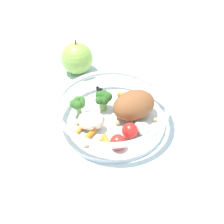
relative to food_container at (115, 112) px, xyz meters
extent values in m
plane|color=silver|center=(-0.01, 0.00, -0.03)|extent=(2.40, 2.40, 0.00)
cylinder|color=white|center=(0.01, 0.00, -0.03)|extent=(0.23, 0.23, 0.01)
torus|color=white|center=(0.01, 0.00, 0.02)|extent=(0.24, 0.24, 0.01)
ellipsoid|color=brown|center=(-0.03, -0.03, 0.01)|extent=(0.11, 0.12, 0.06)
cylinder|color=#7FAD5B|center=(0.04, -0.02, -0.01)|extent=(0.02, 0.02, 0.02)
sphere|color=#2D6023|center=(0.05, -0.02, 0.01)|extent=(0.02, 0.02, 0.02)
sphere|color=#2D6023|center=(0.04, -0.01, 0.01)|extent=(0.02, 0.02, 0.02)
sphere|color=#2D6023|center=(0.03, -0.01, 0.01)|extent=(0.02, 0.02, 0.02)
sphere|color=#2D6023|center=(0.03, -0.02, 0.01)|extent=(0.02, 0.02, 0.02)
sphere|color=#2D6023|center=(0.04, -0.02, 0.01)|extent=(0.02, 0.02, 0.02)
cylinder|color=#8EB766|center=(0.07, 0.03, -0.01)|extent=(0.01, 0.01, 0.03)
sphere|color=#386B28|center=(0.08, 0.03, 0.01)|extent=(0.01, 0.01, 0.01)
sphere|color=#386B28|center=(0.08, 0.04, 0.01)|extent=(0.02, 0.02, 0.02)
sphere|color=#386B28|center=(0.07, 0.03, 0.01)|extent=(0.02, 0.02, 0.02)
sphere|color=#386B28|center=(0.07, 0.04, 0.02)|extent=(0.02, 0.02, 0.02)
sphere|color=#386B28|center=(0.07, 0.03, 0.01)|extent=(0.01, 0.01, 0.01)
sphere|color=#386B28|center=(0.07, 0.02, 0.01)|extent=(0.02, 0.02, 0.02)
sphere|color=#386B28|center=(0.07, 0.02, 0.01)|extent=(0.02, 0.02, 0.02)
sphere|color=#386B28|center=(0.08, 0.02, 0.02)|extent=(0.02, 0.02, 0.02)
sphere|color=silver|center=(0.04, 0.05, -0.01)|extent=(0.03, 0.03, 0.03)
sphere|color=silver|center=(0.04, 0.06, -0.01)|extent=(0.02, 0.02, 0.02)
sphere|color=silver|center=(0.03, 0.06, 0.00)|extent=(0.03, 0.03, 0.03)
sphere|color=silver|center=(0.02, 0.04, 0.00)|extent=(0.03, 0.03, 0.03)
sphere|color=silver|center=(0.03, 0.04, 0.00)|extent=(0.03, 0.03, 0.03)
sphere|color=silver|center=(0.03, 0.04, -0.01)|extent=(0.03, 0.03, 0.03)
sphere|color=silver|center=(-0.06, 0.00, -0.01)|extent=(0.02, 0.02, 0.02)
sphere|color=silver|center=(-0.07, 0.01, -0.01)|extent=(0.02, 0.02, 0.02)
sphere|color=silver|center=(-0.07, 0.00, -0.01)|extent=(0.02, 0.02, 0.02)
sphere|color=silver|center=(-0.07, 0.00, -0.01)|extent=(0.03, 0.03, 0.03)
cube|color=yellow|center=(0.07, -0.04, -0.02)|extent=(0.01, 0.02, 0.00)
cylinder|color=red|center=(0.07, -0.04, -0.01)|extent=(0.01, 0.01, 0.02)
sphere|color=black|center=(0.07, -0.04, 0.01)|extent=(0.01, 0.01, 0.01)
sphere|color=black|center=(0.07, -0.04, 0.01)|extent=(0.01, 0.01, 0.01)
sphere|color=black|center=(0.06, -0.04, 0.01)|extent=(0.01, 0.01, 0.01)
cylinder|color=orange|center=(0.04, 0.07, -0.02)|extent=(0.01, 0.03, 0.01)
cylinder|color=orange|center=(-0.02, 0.07, -0.02)|extent=(0.03, 0.03, 0.01)
cylinder|color=orange|center=(0.02, 0.07, -0.02)|extent=(0.01, 0.04, 0.01)
cylinder|color=orange|center=(0.02, -0.08, -0.02)|extent=(0.03, 0.02, 0.01)
sphere|color=red|center=(-0.05, 0.03, -0.01)|extent=(0.03, 0.03, 0.03)
sphere|color=red|center=(-0.05, 0.07, -0.01)|extent=(0.03, 0.03, 0.03)
sphere|color=#D1B775|center=(0.06, 0.05, -0.02)|extent=(0.01, 0.01, 0.01)
sphere|color=#D1B775|center=(0.01, 0.10, -0.02)|extent=(0.01, 0.01, 0.01)
sphere|color=tan|center=(-0.01, 0.07, -0.02)|extent=(0.01, 0.01, 0.01)
sphere|color=#D1B775|center=(0.02, 0.01, -0.02)|extent=(0.01, 0.01, 0.01)
sphere|color=#D1B775|center=(-0.01, 0.01, -0.02)|extent=(0.01, 0.01, 0.01)
sphere|color=tan|center=(-0.08, -0.04, -0.02)|extent=(0.01, 0.01, 0.01)
sphere|color=#8CB74C|center=(0.19, -0.12, 0.01)|extent=(0.08, 0.08, 0.08)
cylinder|color=brown|center=(0.19, -0.12, 0.06)|extent=(0.00, 0.00, 0.01)
camera|label=1|loc=(-0.27, 0.44, 0.46)|focal=52.10mm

